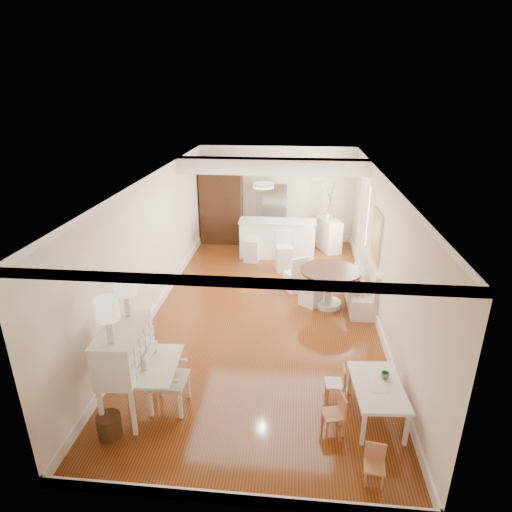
% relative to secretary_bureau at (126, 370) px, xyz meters
% --- Properties ---
extents(room, '(9.00, 9.04, 2.82)m').
position_rel_secretary_bureau_xyz_m(room, '(1.74, 3.44, 1.30)').
color(room, brown).
rests_on(room, ground).
extents(secretary_bureau, '(1.12, 1.14, 1.35)m').
position_rel_secretary_bureau_xyz_m(secretary_bureau, '(0.00, 0.00, 0.00)').
color(secretary_bureau, white).
rests_on(secretary_bureau, ground).
extents(gustavian_armchair, '(0.56, 0.56, 0.96)m').
position_rel_secretary_bureau_xyz_m(gustavian_armchair, '(0.56, 0.11, -0.20)').
color(gustavian_armchair, white).
rests_on(gustavian_armchair, ground).
extents(wicker_basket, '(0.34, 0.34, 0.32)m').
position_rel_secretary_bureau_xyz_m(wicker_basket, '(-0.09, -0.51, -0.52)').
color(wicker_basket, '#4C2F18').
rests_on(wicker_basket, ground).
extents(kids_table, '(0.74, 1.15, 0.55)m').
position_rel_secretary_bureau_xyz_m(kids_table, '(3.49, 0.17, -0.40)').
color(kids_table, white).
rests_on(kids_table, ground).
extents(kids_chair_a, '(0.34, 0.34, 0.58)m').
position_rel_secretary_bureau_xyz_m(kids_chair_a, '(2.88, -0.15, -0.39)').
color(kids_chair_a, '#B37751').
rests_on(kids_chair_a, ground).
extents(kids_chair_b, '(0.29, 0.29, 0.57)m').
position_rel_secretary_bureau_xyz_m(kids_chair_b, '(2.95, 0.51, -0.39)').
color(kids_chair_b, tan).
rests_on(kids_chair_b, ground).
extents(kids_chair_c, '(0.27, 0.27, 0.50)m').
position_rel_secretary_bureau_xyz_m(kids_chair_c, '(3.30, -0.92, -0.43)').
color(kids_chair_c, '#BA7B54').
rests_on(kids_chair_c, ground).
extents(banquette, '(0.52, 1.60, 0.98)m').
position_rel_secretary_bureau_xyz_m(banquette, '(3.69, 3.62, -0.19)').
color(banquette, silver).
rests_on(banquette, ground).
extents(dining_table, '(1.58, 1.58, 0.84)m').
position_rel_secretary_bureau_xyz_m(dining_table, '(3.03, 3.45, -0.26)').
color(dining_table, '#442316').
rests_on(dining_table, ground).
extents(slip_chair_near, '(0.56, 0.56, 0.82)m').
position_rel_secretary_bureau_xyz_m(slip_chair_near, '(2.67, 3.50, -0.27)').
color(slip_chair_near, white).
rests_on(slip_chair_near, ground).
extents(slip_chair_far, '(0.56, 0.57, 0.85)m').
position_rel_secretary_bureau_xyz_m(slip_chair_far, '(2.31, 4.16, -0.25)').
color(slip_chair_far, white).
rests_on(slip_chair_far, ground).
extents(breakfast_counter, '(2.05, 0.65, 1.03)m').
position_rel_secretary_bureau_xyz_m(breakfast_counter, '(1.80, 6.22, -0.16)').
color(breakfast_counter, white).
rests_on(breakfast_counter, ground).
extents(bar_stool_left, '(0.41, 0.41, 0.96)m').
position_rel_secretary_bureau_xyz_m(bar_stool_left, '(1.14, 5.81, -0.20)').
color(bar_stool_left, silver).
rests_on(bar_stool_left, ground).
extents(bar_stool_right, '(0.47, 0.47, 0.99)m').
position_rel_secretary_bureau_xyz_m(bar_stool_right, '(2.02, 5.32, -0.18)').
color(bar_stool_right, silver).
rests_on(bar_stool_right, ground).
extents(pantry_cabinet, '(1.20, 0.60, 2.30)m').
position_rel_secretary_bureau_xyz_m(pantry_cabinet, '(0.10, 7.30, 0.47)').
color(pantry_cabinet, '#381E11').
rests_on(pantry_cabinet, ground).
extents(fridge, '(0.75, 0.65, 1.80)m').
position_rel_secretary_bureau_xyz_m(fridge, '(2.00, 7.27, 0.22)').
color(fridge, silver).
rests_on(fridge, ground).
extents(sideboard, '(0.76, 1.04, 0.91)m').
position_rel_secretary_bureau_xyz_m(sideboard, '(3.21, 6.90, -0.22)').
color(sideboard, white).
rests_on(sideboard, ground).
extents(pencil_cup, '(0.13, 0.13, 0.09)m').
position_rel_secretary_bureau_xyz_m(pencil_cup, '(3.60, 0.34, -0.08)').
color(pencil_cup, '#538F53').
rests_on(pencil_cup, kids_table).
extents(branch_vase, '(0.23, 0.23, 0.18)m').
position_rel_secretary_bureau_xyz_m(branch_vase, '(3.16, 6.95, 0.32)').
color(branch_vase, white).
rests_on(branch_vase, sideboard).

